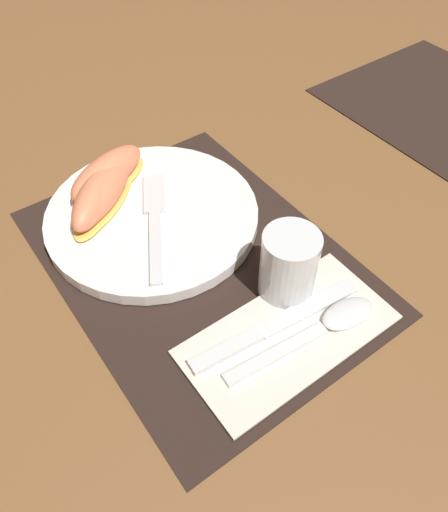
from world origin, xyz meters
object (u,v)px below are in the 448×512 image
(knife, at_px, (272,326))
(fork, at_px, (155,217))
(citrus_wedge_0, at_px, (107,175))
(spoon, at_px, (329,324))
(plate, at_px, (152,216))
(citrus_wedge_2, at_px, (98,196))
(juice_glass, at_px, (288,268))
(citrus_wedge_1, at_px, (103,192))

(knife, xyz_separation_m, fork, (-0.20, -0.02, 0.01))
(citrus_wedge_0, bearing_deg, spoon, 15.14)
(fork, bearing_deg, citrus_wedge_0, -169.43)
(plate, relative_size, citrus_wedge_2, 2.09)
(juice_glass, distance_m, citrus_wedge_2, 0.25)
(juice_glass, xyz_separation_m, spoon, (0.07, 0.00, -0.03))
(citrus_wedge_0, bearing_deg, juice_glass, 18.30)
(knife, bearing_deg, juice_glass, 125.47)
(plate, distance_m, citrus_wedge_1, 0.07)
(plate, xyz_separation_m, citrus_wedge_1, (-0.05, -0.04, 0.02))
(juice_glass, relative_size, citrus_wedge_2, 0.65)
(juice_glass, relative_size, citrus_wedge_0, 0.62)
(plate, relative_size, citrus_wedge_0, 1.99)
(juice_glass, height_order, spoon, juice_glass)
(spoon, xyz_separation_m, fork, (-0.23, -0.07, 0.01))
(plate, distance_m, spoon, 0.25)
(fork, height_order, citrus_wedge_0, citrus_wedge_0)
(juice_glass, height_order, knife, juice_glass)
(knife, relative_size, spoon, 1.12)
(juice_glass, height_order, citrus_wedge_0, juice_glass)
(juice_glass, relative_size, knife, 0.40)
(citrus_wedge_0, relative_size, citrus_wedge_2, 1.05)
(spoon, xyz_separation_m, citrus_wedge_0, (-0.32, -0.09, 0.03))
(fork, xyz_separation_m, citrus_wedge_1, (-0.06, -0.03, 0.01))
(fork, bearing_deg, citrus_wedge_1, -150.72)
(spoon, bearing_deg, knife, -124.05)
(fork, bearing_deg, knife, 6.12)
(spoon, relative_size, citrus_wedge_2, 1.44)
(plate, relative_size, knife, 1.30)
(citrus_wedge_0, bearing_deg, fork, 10.57)
(juice_glass, xyz_separation_m, fork, (-0.16, -0.07, -0.02))
(citrus_wedge_0, height_order, citrus_wedge_1, citrus_wedge_0)
(spoon, distance_m, citrus_wedge_2, 0.31)
(citrus_wedge_2, bearing_deg, citrus_wedge_0, 135.27)
(fork, bearing_deg, spoon, 16.80)
(plate, relative_size, juice_glass, 3.20)
(knife, bearing_deg, spoon, 55.95)
(citrus_wedge_1, distance_m, citrus_wedge_2, 0.01)
(plate, bearing_deg, fork, -14.37)
(juice_glass, bearing_deg, citrus_wedge_2, -153.61)
(knife, bearing_deg, fork, -173.88)
(citrus_wedge_2, bearing_deg, citrus_wedge_1, 108.64)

